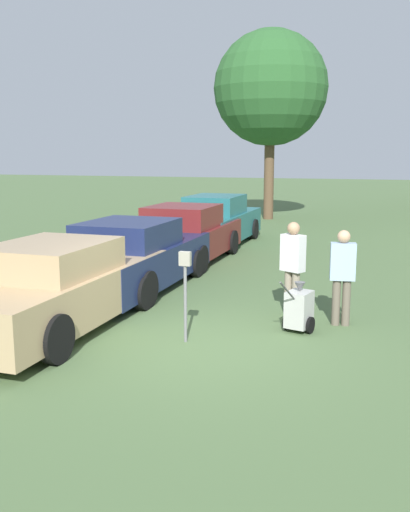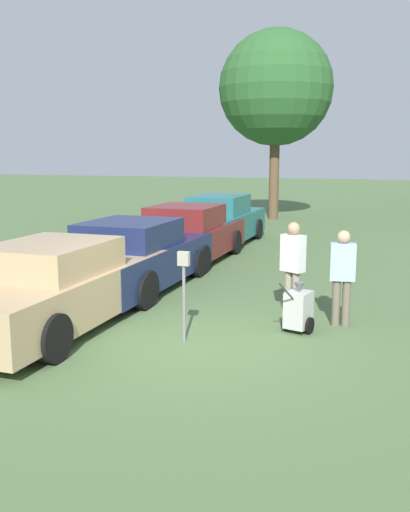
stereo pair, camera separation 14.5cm
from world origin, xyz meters
TOP-DOWN VIEW (x-y plane):
  - ground_plane at (0.00, 0.00)m, footprint 120.00×120.00m
  - parked_car_tan at (-2.51, 0.20)m, footprint 2.05×5.07m
  - parked_car_navy at (-2.51, 3.13)m, footprint 2.11×4.98m
  - parked_car_maroon at (-2.51, 6.54)m, footprint 2.10×4.72m
  - parked_car_teal at (-2.51, 9.59)m, footprint 1.94×5.00m
  - parking_meter at (-0.18, 0.11)m, footprint 0.18×0.09m
  - person_worker at (1.17, 2.07)m, footprint 0.47×0.39m
  - person_supervisor at (2.07, 1.77)m, footprint 0.45×0.28m
  - equipment_cart at (1.44, 1.19)m, footprint 0.53×1.00m
  - shade_tree at (-2.39, 17.35)m, footprint 4.97×4.97m

SIDE VIEW (x-z plane):
  - ground_plane at x=0.00m, z-range 0.00..0.00m
  - equipment_cart at x=1.44m, z-range -0.11..0.89m
  - parked_car_navy at x=-2.51m, z-range -0.06..1.45m
  - parked_car_tan at x=-2.51m, z-range -0.05..1.44m
  - parked_car_maroon at x=-2.51m, z-range -0.06..1.48m
  - parked_car_teal at x=-2.51m, z-range -0.07..1.54m
  - person_supervisor at x=2.07m, z-range 0.11..1.77m
  - person_worker at x=1.17m, z-range 0.12..1.85m
  - parking_meter at x=-0.18m, z-range 0.28..1.72m
  - shade_tree at x=-2.39m, z-range 1.60..9.81m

